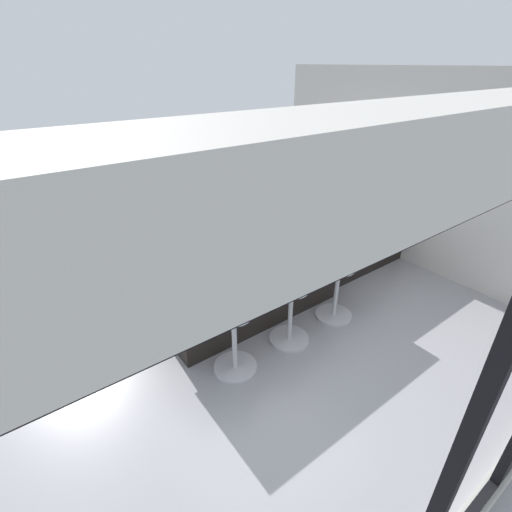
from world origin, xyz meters
TOP-DOWN VIEW (x-y plane):
  - ground_plane at (0.00, 0.00)m, footprint 6.84×6.84m
  - interior_partition_left at (-2.63, -0.00)m, footprint 0.15×5.15m
  - sink_cabinet at (-2.28, -0.22)m, footprint 2.53×0.60m
  - oven_range at (-2.28, -1.83)m, footprint 0.60×0.61m
  - kitchen_island at (0.10, -0.24)m, footprint 2.27×1.08m
  - stool_by_window at (-0.62, 0.48)m, footprint 0.44×0.44m
  - stool_middle at (0.10, 0.48)m, footprint 0.44×0.44m
  - stool_near_camera at (0.82, 0.48)m, footprint 0.44×0.44m
  - cutting_board at (-0.04, -0.36)m, footprint 0.36×0.24m
  - apple_red at (-0.00, -0.33)m, footprint 0.08×0.08m
  - apple_green at (-0.08, -0.28)m, footprint 0.08×0.08m

SIDE VIEW (x-z plane):
  - ground_plane at x=0.00m, z-range 0.00..0.00m
  - stool_by_window at x=-0.62m, z-range -0.02..0.68m
  - stool_middle at x=0.10m, z-range -0.02..0.68m
  - stool_near_camera at x=0.82m, z-range -0.02..0.68m
  - oven_range at x=-2.28m, z-range 0.00..0.87m
  - sink_cabinet at x=-2.28m, z-range -0.13..1.04m
  - kitchen_island at x=0.10m, z-range 0.00..0.94m
  - cutting_board at x=-0.04m, z-range 0.93..0.95m
  - apple_red at x=0.00m, z-range 0.95..1.03m
  - apple_green at x=-0.08m, z-range 0.95..1.03m
  - interior_partition_left at x=-2.63m, z-range 0.00..2.70m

